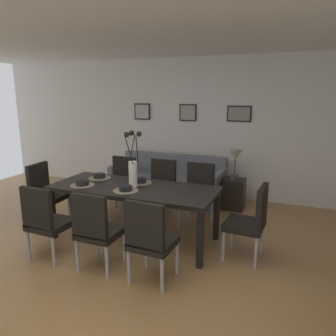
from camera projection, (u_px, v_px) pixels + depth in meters
name	position (u px, v px, depth m)	size (l,w,h in m)	color
ground_plane	(111.00, 277.00, 3.49)	(9.00, 9.00, 0.00)	#A87A47
back_wall_panel	(199.00, 128.00, 6.13)	(9.00, 0.10, 2.60)	silver
ceiling_panel	(122.00, 23.00, 3.25)	(9.00, 7.20, 0.08)	white
dining_table	(133.00, 192.00, 4.26)	(2.20, 0.90, 0.74)	black
dining_chair_near_left	(46.00, 219.00, 3.74)	(0.46, 0.46, 0.92)	black
dining_chair_near_right	(121.00, 182.00, 5.30)	(0.47, 0.47, 0.92)	black
dining_chair_far_left	(96.00, 228.00, 3.52)	(0.44, 0.44, 0.92)	black
dining_chair_far_right	(161.00, 186.00, 5.08)	(0.45, 0.45, 0.92)	black
dining_chair_mid_left	(150.00, 237.00, 3.27)	(0.46, 0.46, 0.92)	black
dining_chair_mid_right	(198.00, 191.00, 4.82)	(0.47, 0.47, 0.92)	black
dining_chair_head_west	(45.00, 191.00, 4.84)	(0.46, 0.46, 0.92)	black
dining_chair_head_east	(251.00, 219.00, 3.76)	(0.47, 0.47, 0.92)	black
centerpiece_vase	(133.00, 166.00, 4.18)	(0.21, 0.23, 0.73)	white
placemat_near_left	(82.00, 185.00, 4.30)	(0.32, 0.32, 0.01)	#7F705B
bowl_near_left	(82.00, 183.00, 4.29)	(0.17, 0.17, 0.07)	black
placemat_near_right	(100.00, 178.00, 4.66)	(0.32, 0.32, 0.01)	#7F705B
bowl_near_right	(99.00, 175.00, 4.66)	(0.17, 0.17, 0.07)	black
placemat_far_left	(126.00, 191.00, 4.06)	(0.32, 0.32, 0.01)	#7F705B
bowl_far_left	(126.00, 188.00, 4.05)	(0.17, 0.17, 0.07)	black
placemat_far_right	(140.00, 183.00, 4.43)	(0.32, 0.32, 0.01)	#7F705B
bowl_far_right	(140.00, 180.00, 4.42)	(0.17, 0.17, 0.07)	black
sofa	(168.00, 184.00, 6.01)	(2.05, 0.84, 0.80)	slate
side_table	(233.00, 194.00, 5.51)	(0.36, 0.36, 0.52)	black
table_lamp	(235.00, 158.00, 5.36)	(0.22, 0.22, 0.51)	#4C4C51
framed_picture_left	(142.00, 112.00, 6.43)	(0.34, 0.03, 0.32)	black
framed_picture_center	(188.00, 113.00, 6.08)	(0.33, 0.03, 0.32)	black
framed_picture_right	(239.00, 114.00, 5.73)	(0.43, 0.03, 0.28)	black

